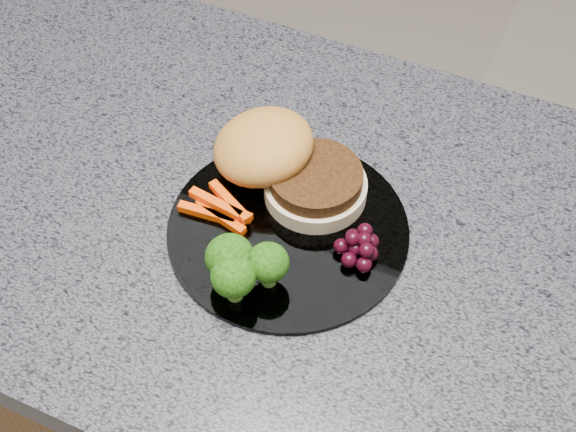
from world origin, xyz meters
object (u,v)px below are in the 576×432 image
Objects in this scene: plate at (288,229)px; burger at (282,163)px; island_cabinet at (296,410)px; grape_bunch at (359,246)px.

plate is 1.34× the size of burger.
burger is (-0.04, 0.06, 0.03)m from plate.
burger reaches higher than island_cabinet.
grape_bunch is (0.08, -0.02, 0.49)m from island_cabinet.
burger reaches higher than plate.
grape_bunch reaches higher than island_cabinet.
island_cabinet is 0.49m from grape_bunch.
plate is 0.08m from grape_bunch.
plate is at bearing -66.97° from burger.
island_cabinet is 0.47m from plate.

